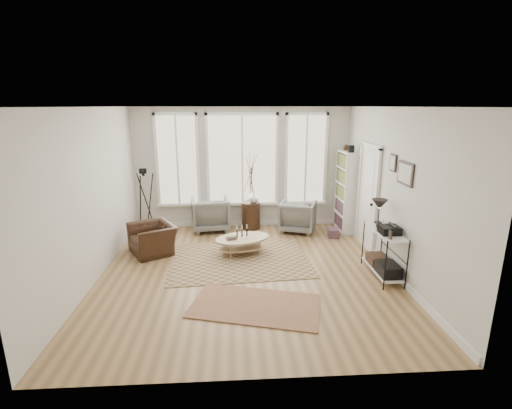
{
  "coord_description": "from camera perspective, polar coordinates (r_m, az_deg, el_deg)",
  "views": [
    {
      "loc": [
        -0.22,
        -6.19,
        2.92
      ],
      "look_at": [
        0.2,
        0.6,
        1.1
      ],
      "focal_mm": 26.0,
      "sensor_mm": 36.0,
      "label": 1
    }
  ],
  "objects": [
    {
      "name": "room",
      "position": [
        6.4,
        -1.29,
        1.47
      ],
      "size": [
        5.5,
        5.54,
        2.9
      ],
      "color": "#A17C4E",
      "rests_on": "ground"
    },
    {
      "name": "bay_window",
      "position": [
        9.0,
        -2.12,
        6.58
      ],
      "size": [
        4.14,
        0.12,
        2.24
      ],
      "color": "tan",
      "rests_on": "ground"
    },
    {
      "name": "door",
      "position": [
        8.05,
        16.83,
        1.43
      ],
      "size": [
        0.09,
        1.06,
        2.22
      ],
      "color": "white",
      "rests_on": "ground"
    },
    {
      "name": "bookcase",
      "position": [
        9.04,
        13.64,
        1.99
      ],
      "size": [
        0.31,
        0.85,
        2.06
      ],
      "color": "white",
      "rests_on": "ground"
    },
    {
      "name": "low_shelf",
      "position": [
        6.88,
        19.05,
        -6.38
      ],
      "size": [
        0.38,
        1.08,
        1.3
      ],
      "color": "white",
      "rests_on": "ground"
    },
    {
      "name": "wall_art",
      "position": [
        6.63,
        21.55,
        4.88
      ],
      "size": [
        0.04,
        0.88,
        0.44
      ],
      "color": "black",
      "rests_on": "ground"
    },
    {
      "name": "rug_main",
      "position": [
        7.33,
        -2.59,
        -8.45
      ],
      "size": [
        2.82,
        2.2,
        0.01
      ],
      "primitive_type": "cube",
      "rotation": [
        0.0,
        0.0,
        0.07
      ],
      "color": "brown",
      "rests_on": "ground"
    },
    {
      "name": "rug_runner",
      "position": [
        5.77,
        -0.08,
        -15.25
      ],
      "size": [
        2.12,
        1.52,
        0.01
      ],
      "primitive_type": "cube",
      "rotation": [
        0.0,
        0.0,
        -0.26
      ],
      "color": "brown",
      "rests_on": "ground"
    },
    {
      "name": "coffee_table",
      "position": [
        7.51,
        -2.2,
        -5.64
      ],
      "size": [
        1.28,
        1.04,
        0.51
      ],
      "color": "tan",
      "rests_on": "ground"
    },
    {
      "name": "armchair_left",
      "position": [
        8.99,
        -7.05,
        -1.42
      ],
      "size": [
        0.97,
        0.99,
        0.8
      ],
      "primitive_type": "imported",
      "rotation": [
        0.0,
        0.0,
        3.29
      ],
      "color": "slate",
      "rests_on": "ground"
    },
    {
      "name": "armchair_right",
      "position": [
        8.89,
        6.44,
        -1.79
      ],
      "size": [
        1.02,
        1.03,
        0.74
      ],
      "primitive_type": "imported",
      "rotation": [
        0.0,
        0.0,
        2.8
      ],
      "color": "slate",
      "rests_on": "ground"
    },
    {
      "name": "side_table",
      "position": [
        8.88,
        -0.78,
        1.81
      ],
      "size": [
        0.44,
        0.44,
        1.87
      ],
      "color": "#331D12",
      "rests_on": "ground"
    },
    {
      "name": "vase",
      "position": [
        8.87,
        -0.36,
        1.13
      ],
      "size": [
        0.3,
        0.3,
        0.26
      ],
      "primitive_type": "imported",
      "rotation": [
        0.0,
        0.0,
        0.2
      ],
      "color": "silver",
      "rests_on": "side_table"
    },
    {
      "name": "accent_chair",
      "position": [
        7.87,
        -15.6,
        -5.09
      ],
      "size": [
        1.18,
        1.14,
        0.59
      ],
      "primitive_type": "imported",
      "rotation": [
        0.0,
        0.0,
        -1.05
      ],
      "color": "#331D12",
      "rests_on": "ground"
    },
    {
      "name": "tripod_camera",
      "position": [
        8.89,
        -16.62,
        -0.02
      ],
      "size": [
        0.55,
        0.55,
        1.55
      ],
      "color": "black",
      "rests_on": "ground"
    },
    {
      "name": "book_stack_near",
      "position": [
        8.69,
        11.83,
        -4.3
      ],
      "size": [
        0.28,
        0.34,
        0.2
      ],
      "primitive_type": "cube",
      "rotation": [
        0.0,
        0.0,
        -0.15
      ],
      "color": "maroon",
      "rests_on": "ground"
    },
    {
      "name": "book_stack_far",
      "position": [
        8.71,
        11.8,
        -4.41
      ],
      "size": [
        0.21,
        0.26,
        0.15
      ],
      "primitive_type": "cube",
      "rotation": [
        0.0,
        0.0,
        0.13
      ],
      "color": "maroon",
      "rests_on": "ground"
    }
  ]
}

